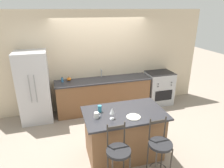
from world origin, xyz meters
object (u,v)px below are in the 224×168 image
(pumpkin_decoration, at_px, (69,79))
(soap_bottle, at_px, (62,80))
(bar_stool_near, at_px, (118,157))
(wine_glass, at_px, (112,111))
(tumbler_cup, at_px, (100,109))
(bar_stool_far, at_px, (160,150))
(coffee_mug, at_px, (97,115))
(oven_range, at_px, (159,88))
(refrigerator, at_px, (34,87))
(dinner_plate, at_px, (133,117))

(pumpkin_decoration, xyz_separation_m, soap_bottle, (-0.17, -0.05, 0.01))
(pumpkin_decoration, bearing_deg, bar_stool_near, -80.07)
(wine_glass, relative_size, tumbler_cup, 1.61)
(wine_glass, distance_m, soap_bottle, 2.28)
(bar_stool_far, xyz_separation_m, coffee_mug, (-0.87, 0.70, 0.39))
(oven_range, bearing_deg, refrigerator, -179.56)
(bar_stool_far, xyz_separation_m, soap_bottle, (-1.35, 2.76, 0.38))
(bar_stool_far, height_order, soap_bottle, bar_stool_far)
(refrigerator, xyz_separation_m, pumpkin_decoration, (0.86, 0.18, 0.07))
(refrigerator, relative_size, wine_glass, 8.73)
(refrigerator, xyz_separation_m, coffee_mug, (1.16, -1.92, 0.09))
(pumpkin_decoration, height_order, soap_bottle, soap_bottle)
(dinner_plate, distance_m, soap_bottle, 2.48)
(refrigerator, bearing_deg, tumbler_cup, -53.91)
(pumpkin_decoration, bearing_deg, tumbler_cup, -78.21)
(wine_glass, relative_size, pumpkin_decoration, 1.77)
(refrigerator, height_order, coffee_mug, refrigerator)
(dinner_plate, height_order, coffee_mug, coffee_mug)
(pumpkin_decoration, distance_m, soap_bottle, 0.18)
(oven_range, relative_size, coffee_mug, 8.23)
(oven_range, xyz_separation_m, bar_stool_far, (-1.43, -2.65, 0.11))
(dinner_plate, bearing_deg, bar_stool_near, -130.83)
(bar_stool_far, relative_size, pumpkin_decoration, 9.64)
(wine_glass, height_order, pumpkin_decoration, wine_glass)
(oven_range, height_order, pumpkin_decoration, pumpkin_decoration)
(tumbler_cup, relative_size, soap_bottle, 0.89)
(oven_range, relative_size, dinner_plate, 3.84)
(soap_bottle, bearing_deg, coffee_mug, -77.01)
(wine_glass, xyz_separation_m, coffee_mug, (-0.25, 0.10, -0.09))
(oven_range, height_order, bar_stool_far, bar_stool_far)
(bar_stool_far, bearing_deg, refrigerator, 127.78)
(coffee_mug, distance_m, pumpkin_decoration, 2.12)
(bar_stool_far, xyz_separation_m, wine_glass, (-0.62, 0.60, 0.48))
(refrigerator, distance_m, coffee_mug, 2.25)
(bar_stool_near, bearing_deg, soap_bottle, 103.61)
(coffee_mug, height_order, soap_bottle, soap_bottle)
(oven_range, height_order, dinner_plate, oven_range)
(bar_stool_near, bearing_deg, wine_glass, 83.58)
(bar_stool_near, bearing_deg, bar_stool_far, -2.51)
(refrigerator, relative_size, coffee_mug, 15.16)
(bar_stool_far, bearing_deg, wine_glass, 136.13)
(dinner_plate, height_order, soap_bottle, soap_bottle)
(coffee_mug, bearing_deg, refrigerator, 121.16)
(oven_range, xyz_separation_m, coffee_mug, (-2.30, -1.95, 0.50))
(oven_range, bearing_deg, tumbler_cup, -141.44)
(tumbler_cup, xyz_separation_m, soap_bottle, (-0.57, 1.86, -0.02))
(refrigerator, distance_m, soap_bottle, 0.71)
(coffee_mug, relative_size, tumbler_cup, 0.93)
(bar_stool_near, xyz_separation_m, tumbler_cup, (-0.09, 0.86, 0.40))
(refrigerator, relative_size, soap_bottle, 12.48)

